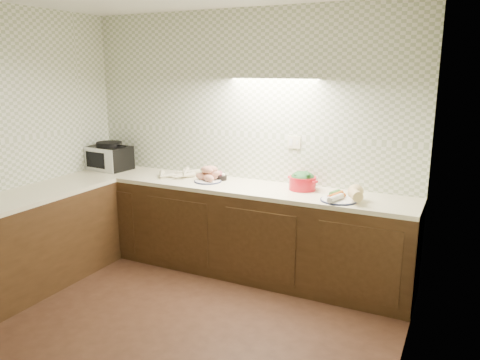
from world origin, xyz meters
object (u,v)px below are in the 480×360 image
at_px(sweet_potato_plate, 208,175).
at_px(onion_bowl, 220,176).
at_px(toaster_oven, 109,157).
at_px(dutch_oven, 303,181).
at_px(veg_plate, 347,195).
at_px(parsnip_pile, 179,173).

relative_size(sweet_potato_plate, onion_bowl, 2.20).
xyz_separation_m(toaster_oven, onion_bowl, (1.38, 0.10, -0.11)).
distance_m(dutch_oven, veg_plate, 0.51).
relative_size(parsnip_pile, veg_plate, 1.17).
xyz_separation_m(dutch_oven, veg_plate, (0.47, -0.19, -0.03)).
relative_size(dutch_oven, veg_plate, 0.80).
height_order(toaster_oven, sweet_potato_plate, toaster_oven).
bearing_deg(dutch_oven, veg_plate, -3.28).
bearing_deg(onion_bowl, veg_plate, -8.47).
height_order(sweet_potato_plate, onion_bowl, sweet_potato_plate).
height_order(parsnip_pile, dutch_oven, dutch_oven).
bearing_deg(onion_bowl, dutch_oven, -0.60).
xyz_separation_m(onion_bowl, dutch_oven, (0.89, -0.01, 0.05)).
relative_size(toaster_oven, onion_bowl, 3.61).
height_order(sweet_potato_plate, dutch_oven, dutch_oven).
height_order(dutch_oven, veg_plate, dutch_oven).
xyz_separation_m(toaster_oven, sweet_potato_plate, (1.31, -0.02, -0.08)).
bearing_deg(onion_bowl, parsnip_pile, -172.04).
xyz_separation_m(toaster_oven, parsnip_pile, (0.91, 0.03, -0.11)).
height_order(toaster_oven, onion_bowl, toaster_oven).
height_order(parsnip_pile, sweet_potato_plate, sweet_potato_plate).
bearing_deg(parsnip_pile, dutch_oven, 2.37).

